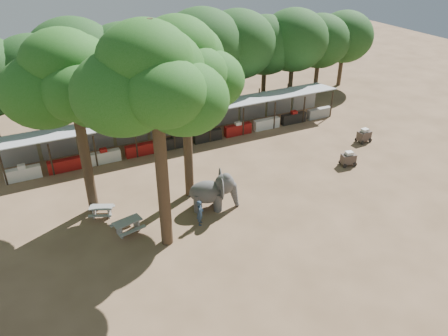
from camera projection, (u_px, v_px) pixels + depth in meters
name	position (u px, v px, depth m)	size (l,w,h in m)	color
ground	(278.00, 232.00, 25.12)	(100.00, 100.00, 0.00)	brown
vendor_stalls	(187.00, 127.00, 35.38)	(28.00, 2.99, 2.80)	#A4A6AB
yard_tree_left	(69.00, 81.00, 23.23)	(7.10, 6.90, 11.02)	#332316
yard_tree_center	(151.00, 82.00, 19.98)	(7.10, 6.90, 12.04)	#332316
yard_tree_back	(181.00, 66.00, 24.59)	(7.10, 6.90, 11.36)	#332316
backdrop_trees	(162.00, 58.00, 37.31)	(46.46, 5.95, 8.33)	#332316
elephant	(213.00, 191.00, 26.76)	(3.23, 2.47, 2.41)	#403E3E
handler	(200.00, 213.00, 25.45)	(0.58, 0.39, 1.61)	#26384C
picnic_table_near	(128.00, 225.00, 24.88)	(1.88, 1.75, 0.80)	gray
picnic_table_far	(102.00, 210.00, 26.31)	(1.77, 1.70, 0.69)	gray
cart_front	(348.00, 158.00, 31.91)	(1.24, 0.93, 1.10)	#3A2D27
cart_back	(364.00, 135.00, 35.37)	(1.21, 0.83, 1.15)	#3A2D27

